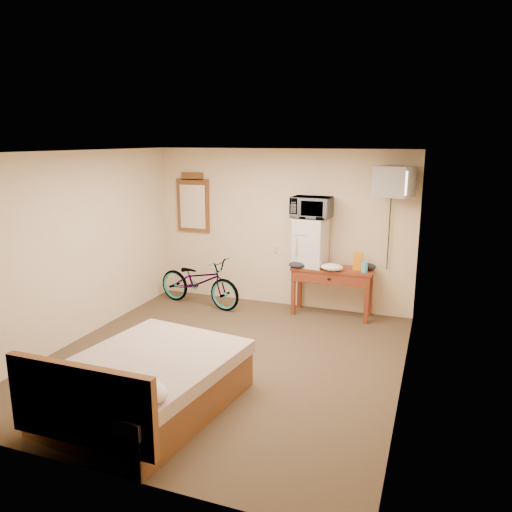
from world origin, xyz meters
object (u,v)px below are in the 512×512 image
(crt_television, at_px, (394,181))
(bicycle, at_px, (199,281))
(blue_cup, at_px, (365,267))
(mini_fridge, at_px, (311,242))
(desk, at_px, (332,277))
(microwave, at_px, (311,207))
(wall_mirror, at_px, (193,203))
(bed, at_px, (143,384))

(crt_television, xyz_separation_m, bicycle, (-2.93, -0.26, -1.66))
(blue_cup, height_order, bicycle, blue_cup)
(mini_fridge, bearing_deg, blue_cup, -6.69)
(desk, height_order, crt_television, crt_television)
(microwave, bearing_deg, blue_cup, -4.45)
(mini_fridge, distance_m, crt_television, 1.51)
(wall_mirror, xyz_separation_m, bicycle, (0.34, -0.51, -1.19))
(microwave, distance_m, blue_cup, 1.17)
(mini_fridge, xyz_separation_m, microwave, (0.00, 0.00, 0.53))
(blue_cup, bearing_deg, desk, 172.68)
(bed, bearing_deg, crt_television, 59.81)
(microwave, bearing_deg, wall_mirror, 175.89)
(blue_cup, bearing_deg, wall_mirror, 173.54)
(wall_mirror, bearing_deg, crt_television, -4.40)
(crt_television, bearing_deg, desk, -178.77)
(bicycle, bearing_deg, mini_fridge, -70.17)
(wall_mirror, relative_size, bicycle, 0.65)
(desk, height_order, mini_fridge, mini_fridge)
(mini_fridge, height_order, wall_mirror, wall_mirror)
(crt_television, xyz_separation_m, wall_mirror, (-3.27, 0.25, -0.48))
(microwave, xyz_separation_m, blue_cup, (0.84, -0.10, -0.82))
(desk, distance_m, bed, 3.59)
(desk, xyz_separation_m, bicycle, (-2.11, -0.24, -0.21))
(microwave, relative_size, wall_mirror, 0.58)
(mini_fridge, bearing_deg, wall_mirror, 173.63)
(crt_television, bearing_deg, bed, -120.19)
(desk, height_order, blue_cup, blue_cup)
(bed, bearing_deg, wall_mirror, 109.41)
(desk, distance_m, crt_television, 1.67)
(mini_fridge, relative_size, bed, 0.36)
(bed, bearing_deg, bicycle, 106.86)
(crt_television, bearing_deg, wall_mirror, 175.60)
(microwave, relative_size, crt_television, 0.89)
(mini_fridge, relative_size, microwave, 1.28)
(mini_fridge, height_order, bicycle, mini_fridge)
(crt_television, distance_m, bed, 4.32)
(desk, relative_size, bed, 0.59)
(crt_television, height_order, bed, crt_television)
(blue_cup, xyz_separation_m, crt_television, (0.34, 0.08, 1.24))
(wall_mirror, distance_m, bed, 4.08)
(mini_fridge, height_order, microwave, microwave)
(microwave, distance_m, bed, 3.76)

